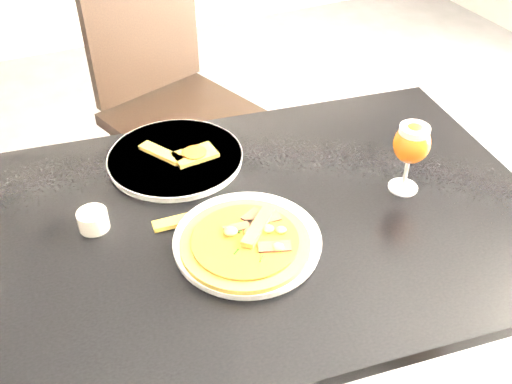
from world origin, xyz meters
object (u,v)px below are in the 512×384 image
chair_far (173,99)px  pizza (245,242)px  dining_table (260,246)px  beer_glass (412,144)px

chair_far → pizza: chair_far is taller
chair_far → pizza: size_ratio=3.88×
chair_far → pizza: 1.02m
dining_table → pizza: pizza is taller
pizza → beer_glass: beer_glass is taller
pizza → chair_far: bearing=81.5°
pizza → beer_glass: 0.41m
chair_far → pizza: bearing=-117.8°
chair_far → pizza: (-0.15, -0.99, 0.23)m
pizza → dining_table: bearing=49.9°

